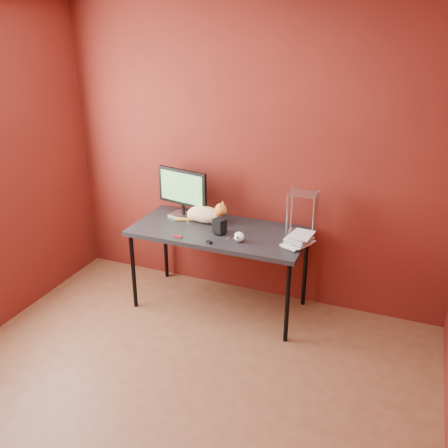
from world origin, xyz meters
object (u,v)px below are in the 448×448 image
at_px(monitor, 182,190).
at_px(cat, 205,214).
at_px(skull_mug, 239,237).
at_px(speaker, 220,227).
at_px(book_stack, 294,178).
at_px(desk, 219,235).

xyz_separation_m(monitor, cat, (0.25, -0.06, -0.17)).
relative_size(skull_mug, speaker, 0.71).
distance_m(skull_mug, book_stack, 0.65).
bearing_deg(cat, desk, -27.01).
xyz_separation_m(desk, speaker, (0.03, -0.07, 0.11)).
relative_size(speaker, book_stack, 0.12).
bearing_deg(speaker, skull_mug, -4.08).
relative_size(monitor, skull_mug, 5.41).
bearing_deg(book_stack, desk, 178.09).
bearing_deg(cat, monitor, 168.35).
bearing_deg(speaker, desk, 133.92).
xyz_separation_m(desk, cat, (-0.18, 0.10, 0.13)).
relative_size(desk, monitor, 2.97).
distance_m(desk, book_stack, 0.87).
distance_m(monitor, cat, 0.31).
xyz_separation_m(desk, book_stack, (0.63, -0.02, 0.60)).
bearing_deg(monitor, speaker, -16.65).
distance_m(desk, speaker, 0.14).
bearing_deg(book_stack, skull_mug, -159.38).
distance_m(speaker, book_stack, 0.77).
bearing_deg(skull_mug, speaker, 178.30).
height_order(speaker, book_stack, book_stack).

